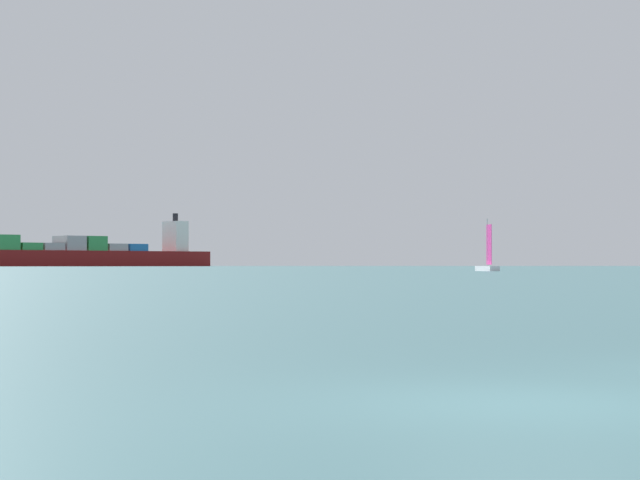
% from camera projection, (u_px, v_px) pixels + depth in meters
% --- Properties ---
extents(ground_plane, '(4000.00, 4000.00, 0.00)m').
position_uv_depth(ground_plane, '(538.00, 405.00, 10.92)').
color(ground_plane, '#386066').
extents(cargo_ship, '(152.31, 146.40, 39.62)m').
position_uv_depth(cargo_ship, '(90.00, 254.00, 817.56)').
color(cargo_ship, maroon).
rests_on(cargo_ship, ground_plane).
extents(distant_headland, '(997.34, 540.94, 23.77)m').
position_uv_depth(distant_headland, '(357.00, 257.00, 1597.12)').
color(distant_headland, '#4C564C').
rests_on(distant_headland, ground_plane).
extents(small_sailboat, '(4.81, 7.27, 10.58)m').
position_uv_depth(small_sailboat, '(487.00, 266.00, 229.63)').
color(small_sailboat, white).
rests_on(small_sailboat, ground_plane).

